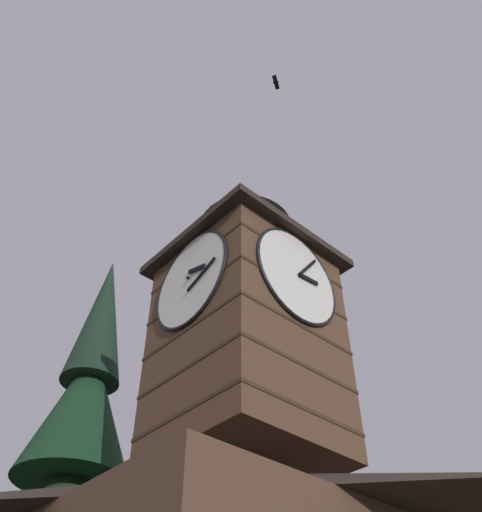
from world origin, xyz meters
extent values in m
cube|color=brown|center=(0.80, -0.74, 10.66)|extent=(4.16, 4.16, 6.40)
cube|color=#3C291C|center=(0.80, -0.74, 8.23)|extent=(4.20, 4.20, 0.10)
cube|color=#3C291C|center=(0.80, -0.74, 9.43)|extent=(4.20, 4.20, 0.10)
cube|color=#3C291C|center=(0.80, -0.74, 10.63)|extent=(4.20, 4.20, 0.10)
cube|color=#3C291C|center=(0.80, -0.74, 11.83)|extent=(4.20, 4.20, 0.10)
cube|color=#3C291C|center=(0.80, -0.74, 13.03)|extent=(4.20, 4.20, 0.10)
cylinder|color=white|center=(0.80, 1.37, 12.29)|extent=(3.05, 0.10, 3.05)
torus|color=black|center=(0.80, 1.39, 12.29)|extent=(3.15, 0.10, 3.15)
cube|color=black|center=(0.42, 1.47, 12.33)|extent=(0.77, 0.04, 0.19)
cube|color=black|center=(0.41, 1.47, 12.78)|extent=(0.84, 0.04, 1.03)
sphere|color=black|center=(0.80, 1.48, 12.29)|extent=(0.10, 0.10, 0.10)
cylinder|color=white|center=(2.91, -0.74, 12.29)|extent=(0.10, 3.05, 3.05)
torus|color=black|center=(2.93, -0.74, 12.29)|extent=(0.10, 3.15, 3.15)
cube|color=black|center=(3.01, -0.38, 12.41)|extent=(0.04, 0.76, 0.34)
cube|color=black|center=(3.01, -0.16, 12.06)|extent=(0.04, 1.19, 0.54)
sphere|color=black|center=(3.02, -0.74, 12.29)|extent=(0.10, 0.10, 0.10)
cube|color=#2D231E|center=(0.80, -0.74, 13.99)|extent=(4.86, 4.86, 0.25)
cylinder|color=tan|center=(0.80, -0.74, 14.92)|extent=(2.83, 2.83, 1.61)
cylinder|color=#2D2319|center=(0.80, -0.74, 14.31)|extent=(2.89, 2.89, 0.10)
cylinder|color=#2D2319|center=(0.80, -0.74, 14.72)|extent=(2.89, 2.89, 0.10)
cylinder|color=#2D2319|center=(0.80, -0.74, 15.12)|extent=(2.89, 2.89, 0.10)
cylinder|color=#2D2319|center=(0.80, -0.74, 15.52)|extent=(2.89, 2.89, 0.10)
cone|color=#2D3847|center=(0.80, -0.74, 16.26)|extent=(3.13, 3.13, 1.09)
sphere|color=#2D3847|center=(0.80, -0.74, 16.91)|extent=(0.16, 0.16, 0.16)
cone|color=#173820|center=(2.00, -7.78, 11.32)|extent=(3.76, 3.76, 5.02)
cone|color=#1A3022|center=(2.00, -7.78, 15.22)|extent=(2.13, 2.13, 5.75)
sphere|color=silver|center=(-15.77, -29.10, 17.12)|extent=(2.40, 2.40, 2.40)
ellipsoid|color=black|center=(1.62, 1.86, 20.87)|extent=(0.22, 0.25, 0.12)
cube|color=black|center=(1.50, 1.78, 20.87)|extent=(0.33, 0.28, 0.06)
cube|color=black|center=(1.74, 1.93, 20.87)|extent=(0.33, 0.28, 0.06)
camera|label=1|loc=(10.21, 9.47, 1.91)|focal=40.31mm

